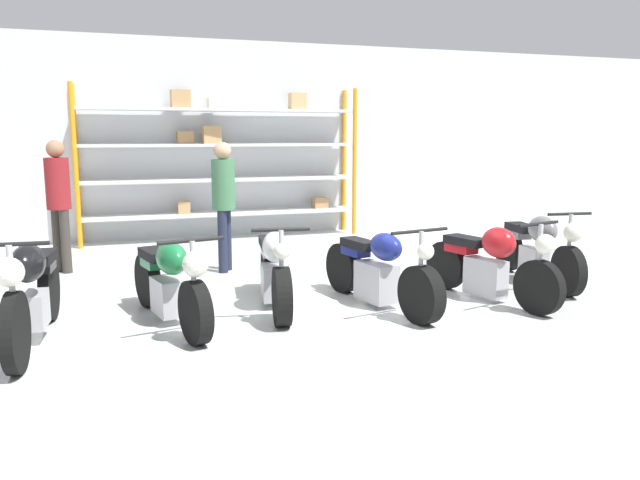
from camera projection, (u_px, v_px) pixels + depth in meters
ground_plane at (332, 308)px, 6.88m from camera, size 30.00×30.00×0.00m
back_wall at (234, 140)px, 11.66m from camera, size 30.00×0.08×3.60m
shelving_rack at (223, 158)px, 11.30m from camera, size 5.03×0.63×2.74m
motorcycle_black at (32, 289)px, 5.62m from camera, size 0.59×2.18×1.06m
motorcycle_green at (170, 282)px, 6.24m from camera, size 0.76×2.06×0.97m
motorcycle_white at (275, 270)px, 6.87m from camera, size 0.62×1.98×0.98m
motorcycle_blue at (379, 272)px, 6.90m from camera, size 0.74×2.08×0.96m
motorcycle_red at (490, 263)px, 7.12m from camera, size 0.76×1.94×0.99m
motorcycle_grey at (538, 247)px, 8.00m from camera, size 0.58×2.06×1.00m
person_browsing at (224, 196)px, 8.57m from camera, size 0.43×0.43×1.79m
person_near_rack at (58, 194)px, 8.51m from camera, size 0.45×0.45×1.82m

